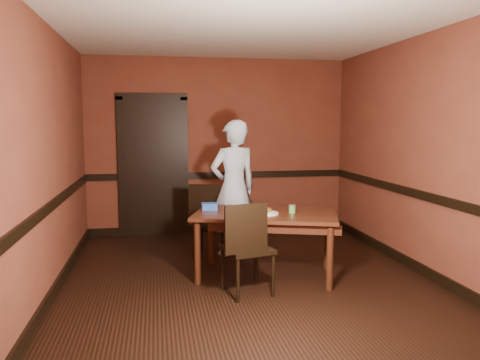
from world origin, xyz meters
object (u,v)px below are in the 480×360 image
object	(u,v)px
sandwich_plate	(266,212)
cheese_saucer	(235,211)
chair_far	(212,221)
chair_near	(247,247)
food_tub	(210,206)
sauce_jar	(292,209)
dining_table	(265,244)
person	(234,188)

from	to	relation	value
sandwich_plate	cheese_saucer	xyz separation A→B (m)	(-0.33, 0.11, 0.00)
chair_far	chair_near	bearing A→B (deg)	-62.00
chair_far	chair_near	distance (m)	1.41
chair_far	food_tub	distance (m)	0.71
chair_near	food_tub	size ratio (longest dim) A/B	4.95
sauce_jar	cheese_saucer	xyz separation A→B (m)	(-0.62, 0.10, -0.03)
sandwich_plate	cheese_saucer	size ratio (longest dim) A/B	1.54
chair_far	chair_near	xyz separation A→B (m)	(0.19, -1.40, 0.02)
dining_table	sauce_jar	distance (m)	0.50
dining_table	chair_far	size ratio (longest dim) A/B	1.70
dining_table	cheese_saucer	xyz separation A→B (m)	(-0.34, 0.02, 0.38)
food_tub	chair_far	bearing A→B (deg)	85.71
chair_near	food_tub	world-z (taller)	chair_near
sandwich_plate	sauce_jar	distance (m)	0.29
cheese_saucer	chair_far	bearing A→B (deg)	99.67
dining_table	cheese_saucer	world-z (taller)	cheese_saucer
chair_near	sauce_jar	bearing A→B (deg)	-159.44
chair_far	food_tub	size ratio (longest dim) A/B	4.75
sauce_jar	person	bearing A→B (deg)	115.30
dining_table	cheese_saucer	size ratio (longest dim) A/B	9.09
dining_table	chair_near	world-z (taller)	chair_near
chair_far	person	distance (m)	0.51
chair_far	sauce_jar	size ratio (longest dim) A/B	9.79
cheese_saucer	person	bearing A→B (deg)	81.17
chair_near	sauce_jar	xyz separation A→B (m)	(0.58, 0.40, 0.30)
dining_table	sauce_jar	bearing A→B (deg)	2.48
chair_near	sauce_jar	distance (m)	0.77
chair_far	sauce_jar	world-z (taller)	chair_far
sandwich_plate	chair_far	bearing A→B (deg)	116.02
sandwich_plate	cheese_saucer	world-z (taller)	sandwich_plate
dining_table	person	bearing A→B (deg)	120.69
cheese_saucer	food_tub	size ratio (longest dim) A/B	0.89
sandwich_plate	food_tub	xyz separation A→B (m)	(-0.58, 0.36, 0.02)
sandwich_plate	cheese_saucer	bearing A→B (deg)	162.43
chair_far	sandwich_plate	world-z (taller)	chair_far
sauce_jar	food_tub	xyz separation A→B (m)	(-0.87, 0.36, -0.01)
person	cheese_saucer	size ratio (longest dim) A/B	10.28
dining_table	sandwich_plate	size ratio (longest dim) A/B	5.92
sandwich_plate	food_tub	bearing A→B (deg)	148.22
person	cheese_saucer	xyz separation A→B (m)	(-0.14, -0.92, -0.13)
chair_near	food_tub	xyz separation A→B (m)	(-0.29, 0.76, 0.29)
sauce_jar	cheese_saucer	size ratio (longest dim) A/B	0.55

